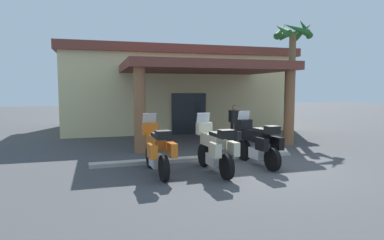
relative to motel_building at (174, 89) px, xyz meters
The scene contains 8 objects.
ground_plane 10.99m from the motel_building, 90.27° to the right, with size 80.00×80.00×0.00m, color #424244.
motel_building is the anchor object (origin of this frame).
motorcycle_orange 11.31m from the motel_building, 106.71° to the right, with size 0.72×2.21×1.61m.
motorcycle_cream 11.27m from the motel_building, 98.52° to the right, with size 0.72×2.21×1.61m.
motorcycle_black 10.72m from the motel_building, 90.46° to the right, with size 0.73×2.21×1.61m.
pedestrian 6.29m from the motel_building, 78.59° to the right, with size 0.39×0.41×1.61m.
palm_tree_near_portico 7.17m from the motel_building, 44.92° to the right, with size 1.90×2.02×5.81m.
curb_strip 9.81m from the motel_building, 99.96° to the right, with size 6.70×0.36×0.12m, color #ADA89E.
Camera 1 is at (-4.87, -8.67, 2.31)m, focal length 30.85 mm.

